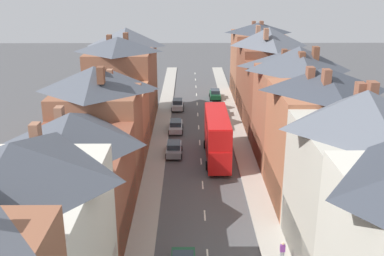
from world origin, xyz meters
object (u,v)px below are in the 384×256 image
at_px(double_decker_bus_lead, 217,136).
at_px(pedestrian_mid_right, 282,251).
at_px(car_mid_black, 219,110).
at_px(car_near_blue, 178,104).
at_px(car_parked_right_a, 215,94).
at_px(car_parked_left_a, 176,126).
at_px(car_near_silver, 174,148).

relative_size(double_decker_bus_lead, pedestrian_mid_right, 6.71).
bearing_deg(car_mid_black, pedestrian_mid_right, -86.46).
height_order(car_near_blue, pedestrian_mid_right, pedestrian_mid_right).
xyz_separation_m(car_parked_right_a, car_mid_black, (0.00, -9.74, 0.03)).
distance_m(car_parked_right_a, pedestrian_mid_right, 46.09).
height_order(double_decker_bus_lead, car_parked_right_a, double_decker_bus_lead).
height_order(car_near_blue, car_parked_left_a, car_near_blue).
height_order(car_near_silver, car_mid_black, car_mid_black).
bearing_deg(double_decker_bus_lead, car_mid_black, 85.52).
bearing_deg(car_near_silver, car_mid_black, 68.15).
bearing_deg(double_decker_bus_lead, car_parked_right_a, 87.17).
xyz_separation_m(car_near_silver, car_parked_left_a, (0.00, 8.28, -0.01)).
bearing_deg(pedestrian_mid_right, car_near_silver, 112.07).
bearing_deg(car_near_blue, double_decker_bus_lead, -76.34).
distance_m(double_decker_bus_lead, car_parked_right_a, 26.55).
bearing_deg(double_decker_bus_lead, car_near_blue, 103.66).
bearing_deg(car_parked_right_a, car_near_blue, -134.47).
relative_size(car_parked_right_a, car_mid_black, 1.01).
bearing_deg(car_parked_right_a, double_decker_bus_lead, -92.83).
height_order(car_mid_black, pedestrian_mid_right, pedestrian_mid_right).
bearing_deg(car_parked_left_a, pedestrian_mid_right, -73.83).
bearing_deg(car_near_blue, car_near_silver, -90.00).
relative_size(car_near_silver, pedestrian_mid_right, 2.64).
xyz_separation_m(car_near_blue, pedestrian_mid_right, (8.44, -39.72, 0.20)).
xyz_separation_m(car_parked_left_a, car_mid_black, (6.20, 7.18, 0.04)).
xyz_separation_m(car_parked_right_a, pedestrian_mid_right, (2.24, -46.03, 0.21)).
distance_m(double_decker_bus_lead, car_near_blue, 20.81).
bearing_deg(car_parked_left_a, car_near_blue, 90.00).
bearing_deg(car_parked_right_a, car_near_silver, -103.82).
xyz_separation_m(car_near_silver, car_parked_right_a, (6.20, 25.20, -0.00)).
relative_size(double_decker_bus_lead, car_mid_black, 2.58).
relative_size(car_parked_right_a, pedestrian_mid_right, 2.61).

